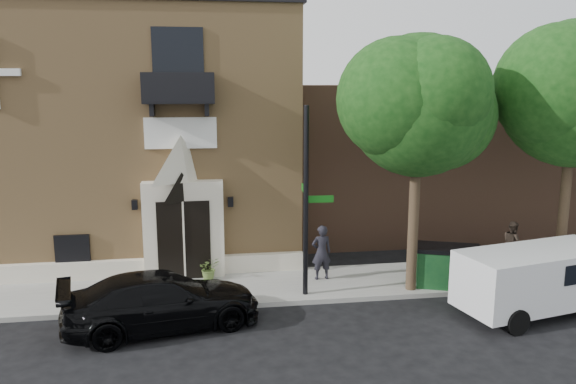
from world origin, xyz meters
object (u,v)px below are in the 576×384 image
street_sign (306,202)px  pedestrian_far (512,243)px  fire_hydrant (449,274)px  dumpster (448,266)px  pedestrian_near (321,252)px  cargo_van (542,278)px  black_sedan (162,301)px

street_sign → pedestrian_far: street_sign is taller
street_sign → fire_hydrant: 5.25m
dumpster → pedestrian_near: pedestrian_near is taller
fire_hydrant → pedestrian_far: 3.62m
fire_hydrant → pedestrian_near: size_ratio=0.42×
street_sign → cargo_van: bearing=-15.7°
black_sedan → fire_hydrant: (8.79, 1.48, -0.23)m
street_sign → pedestrian_far: bearing=15.2°
cargo_van → fire_hydrant: cargo_van is taller
street_sign → pedestrian_near: street_sign is taller
pedestrian_far → fire_hydrant: bearing=121.8°
fire_hydrant → pedestrian_near: 4.10m
pedestrian_near → pedestrian_far: (7.02, 0.53, -0.13)m
black_sedan → street_sign: size_ratio=0.91×
dumpster → pedestrian_near: size_ratio=1.23×
black_sedan → pedestrian_near: size_ratio=2.87×
street_sign → pedestrian_far: size_ratio=3.68×
dumpster → pedestrian_far: 3.61m
fire_hydrant → dumpster: bearing=127.6°
cargo_van → dumpster: size_ratio=2.21×
street_sign → pedestrian_near: (0.74, 1.23, -1.97)m
fire_hydrant → pedestrian_far: pedestrian_far is taller
black_sedan → cargo_van: bearing=-105.5°
cargo_van → dumpster: 2.83m
black_sedan → pedestrian_far: size_ratio=3.36×
dumpster → pedestrian_near: bearing=-176.3°
pedestrian_near → fire_hydrant: bearing=157.8°
dumpster → pedestrian_far: bearing=49.0°
cargo_van → pedestrian_near: size_ratio=2.71×
pedestrian_far → street_sign: bearing=105.4°
black_sedan → dumpster: size_ratio=2.34×
fire_hydrant → street_sign: bearing=180.0°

